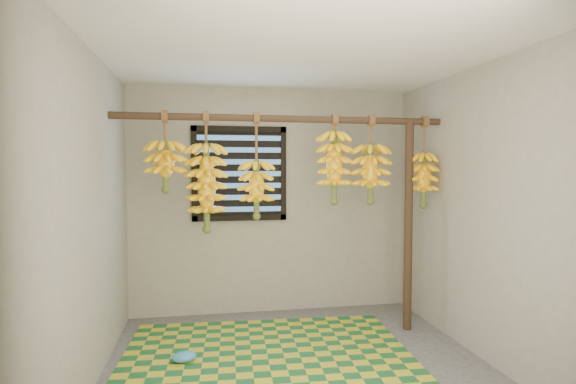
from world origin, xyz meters
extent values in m
cube|color=#464646|center=(0.00, 0.00, -0.01)|extent=(3.00, 3.00, 0.01)
cube|color=silver|center=(0.00, 0.00, 2.40)|extent=(3.00, 3.00, 0.01)
cube|color=gray|center=(0.00, 1.50, 1.20)|extent=(3.00, 0.01, 2.40)
cube|color=gray|center=(-1.50, 0.00, 1.20)|extent=(0.01, 3.00, 2.40)
cube|color=gray|center=(1.50, 0.00, 1.20)|extent=(0.01, 3.00, 2.40)
cube|color=black|center=(-0.35, 1.48, 1.50)|extent=(1.00, 0.04, 1.00)
cylinder|color=#412B1E|center=(0.00, 0.70, 2.00)|extent=(3.00, 0.06, 0.06)
cylinder|color=#412B1E|center=(1.20, 0.70, 1.00)|extent=(0.08, 0.08, 2.00)
cube|color=#1A582A|center=(-0.22, 0.24, 0.01)|extent=(2.49, 2.04, 0.01)
ellipsoid|color=#358BC7|center=(-0.89, 0.32, 0.05)|extent=(0.22, 0.17, 0.08)
cylinder|color=brown|center=(-1.04, 0.70, 1.90)|extent=(0.02, 0.02, 0.26)
cylinder|color=#4C5923|center=(-1.04, 0.70, 1.60)|extent=(0.05, 0.05, 0.40)
cylinder|color=brown|center=(-0.70, 0.70, 1.89)|extent=(0.02, 0.02, 0.29)
cylinder|color=#4C5923|center=(-0.70, 0.70, 1.41)|extent=(0.06, 0.06, 0.74)
cylinder|color=brown|center=(-0.26, 0.70, 1.82)|extent=(0.02, 0.02, 0.43)
cylinder|color=#4C5923|center=(-0.26, 0.70, 1.39)|extent=(0.05, 0.05, 0.48)
cylinder|color=brown|center=(0.46, 0.70, 1.95)|extent=(0.02, 0.02, 0.16)
cylinder|color=#4C5923|center=(0.46, 0.70, 1.59)|extent=(0.06, 0.06, 0.62)
cylinder|color=brown|center=(0.81, 0.70, 1.89)|extent=(0.02, 0.02, 0.28)
cylinder|color=#4C5923|center=(0.81, 0.70, 1.53)|extent=(0.06, 0.06, 0.51)
cylinder|color=brown|center=(1.35, 0.70, 1.85)|extent=(0.02, 0.02, 0.35)
cylinder|color=#4C5923|center=(1.35, 0.70, 1.47)|extent=(0.05, 0.05, 0.49)
camera|label=1|loc=(-0.71, -3.29, 1.55)|focal=28.00mm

